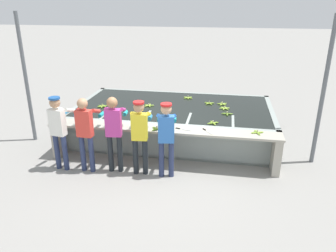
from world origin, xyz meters
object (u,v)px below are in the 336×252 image
object	(u,v)px
banana_bunch_floating_5	(188,98)
banana_bunch_floating_7	(213,123)
worker_2	(114,128)
knife_1	(181,129)
worker_4	(166,133)
banana_bunch_ledge_0	(157,129)
worker_3	(140,131)
banana_bunch_ledge_1	(257,132)
worker_1	(86,128)
banana_bunch_floating_4	(102,106)
banana_bunch_ledge_2	(114,124)
banana_bunch_floating_0	(224,108)
banana_bunch_floating_1	(227,114)
banana_bunch_floating_6	(139,114)
worker_0	(59,126)
banana_bunch_floating_2	(149,105)
banana_bunch_floating_3	(209,103)
banana_bunch_floating_8	(222,104)
knife_0	(206,130)
support_post_left	(26,80)
support_post_right	(323,93)

from	to	relation	value
banana_bunch_floating_5	banana_bunch_floating_7	size ratio (longest dim) A/B	1.07
worker_2	knife_1	distance (m)	1.42
worker_4	banana_bunch_floating_5	size ratio (longest dim) A/B	5.59
banana_bunch_ledge_0	worker_3	bearing A→B (deg)	-122.42
banana_bunch_ledge_1	knife_1	bearing A→B (deg)	-178.08
worker_1	worker_3	xyz separation A→B (m)	(1.13, 0.08, -0.01)
banana_bunch_floating_4	banana_bunch_ledge_2	xyz separation A→B (m)	(0.73, -1.19, 0.00)
banana_bunch_floating_0	banana_bunch_floating_5	bearing A→B (deg)	142.35
worker_1	banana_bunch_floating_1	xyz separation A→B (m)	(2.86, 1.77, -0.10)
banana_bunch_ledge_2	banana_bunch_floating_6	bearing A→B (deg)	62.02
banana_bunch_floating_5	banana_bunch_ledge_0	world-z (taller)	banana_bunch_ledge_0
worker_0	banana_bunch_floating_0	distance (m)	4.03
banana_bunch_floating_2	banana_bunch_ledge_2	xyz separation A→B (m)	(-0.45, -1.46, 0.00)
banana_bunch_floating_6	banana_bunch_floating_7	bearing A→B (deg)	-8.75
banana_bunch_floating_3	worker_4	bearing A→B (deg)	-105.69
knife_1	banana_bunch_ledge_0	bearing A→B (deg)	-168.16
worker_4	banana_bunch_floating_8	bearing A→B (deg)	67.24
worker_0	banana_bunch_ledge_1	xyz separation A→B (m)	(4.07, 0.67, -0.11)
banana_bunch_floating_7	banana_bunch_ledge_2	world-z (taller)	banana_bunch_ledge_2
banana_bunch_ledge_0	knife_1	world-z (taller)	banana_bunch_ledge_0
worker_3	banana_bunch_floating_2	bearing A→B (deg)	98.31
worker_3	banana_bunch_floating_7	world-z (taller)	worker_3
worker_1	worker_4	bearing A→B (deg)	2.27
knife_0	support_post_left	size ratio (longest dim) A/B	0.09
banana_bunch_floating_5	banana_bunch_floating_1	bearing A→B (deg)	-47.86
banana_bunch_floating_6	support_post_left	world-z (taller)	support_post_left
banana_bunch_ledge_0	support_post_right	bearing A→B (deg)	12.58
support_post_left	banana_bunch_floating_4	bearing A→B (deg)	16.42
worker_4	banana_bunch_ledge_0	world-z (taller)	worker_4
worker_2	worker_3	distance (m)	0.55
banana_bunch_floating_3	knife_0	size ratio (longest dim) A/B	0.94
banana_bunch_floating_7	banana_bunch_ledge_2	bearing A→B (deg)	-168.45
worker_3	banana_bunch_ledge_0	size ratio (longest dim) A/B	6.32
banana_bunch_floating_1	knife_1	world-z (taller)	banana_bunch_floating_1
banana_bunch_floating_3	banana_bunch_floating_8	bearing A→B (deg)	-1.78
worker_3	banana_bunch_floating_8	xyz separation A→B (m)	(1.59, 2.47, -0.10)
banana_bunch_floating_3	banana_bunch_floating_7	distance (m)	1.51
worker_1	banana_bunch_floating_5	bearing A→B (deg)	59.55
banana_bunch_floating_2	banana_bunch_floating_6	distance (m)	0.75
banana_bunch_floating_3	banana_bunch_ledge_2	bearing A→B (deg)	-135.72
worker_1	banana_bunch_ledge_1	distance (m)	3.55
banana_bunch_floating_3	banana_bunch_floating_1	bearing A→B (deg)	-58.84
worker_3	banana_bunch_ledge_2	bearing A→B (deg)	143.74
worker_1	banana_bunch_ledge_2	distance (m)	0.74
worker_3	banana_bunch_floating_0	size ratio (longest dim) A/B	5.64
banana_bunch_floating_5	knife_1	world-z (taller)	banana_bunch_floating_5
banana_bunch_floating_0	banana_bunch_floating_5	size ratio (longest dim) A/B	0.99
banana_bunch_floating_4	banana_bunch_floating_2	bearing A→B (deg)	13.28
banana_bunch_ledge_1	banana_bunch_ledge_2	xyz separation A→B (m)	(-3.10, -0.03, -0.00)
knife_0	support_post_left	distance (m)	4.61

